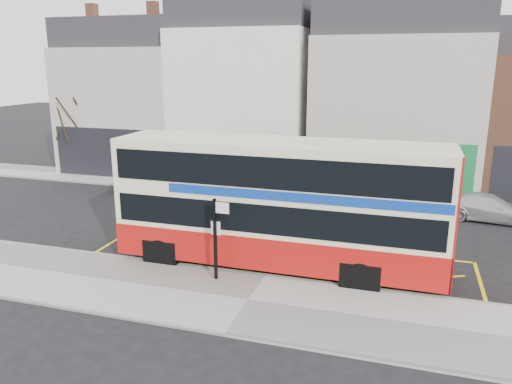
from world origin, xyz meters
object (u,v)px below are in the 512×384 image
(car_silver, at_px, (152,180))
(car_grey, at_px, (278,188))
(double_decker_bus, at_px, (280,203))
(street_tree_left, at_px, (72,106))
(bus_stop_post, at_px, (217,231))
(car_white, at_px, (488,208))
(street_tree_right, at_px, (441,129))

(car_silver, xyz_separation_m, car_grey, (7.17, 0.62, -0.05))
(double_decker_bus, height_order, street_tree_left, street_tree_left)
(bus_stop_post, xyz_separation_m, car_silver, (-7.89, 10.07, -1.12))
(car_white, distance_m, street_tree_right, 4.93)
(double_decker_bus, bearing_deg, car_grey, 105.01)
(bus_stop_post, xyz_separation_m, street_tree_left, (-14.81, 12.68, 2.60))
(double_decker_bus, height_order, bus_stop_post, double_decker_bus)
(car_white, xyz_separation_m, street_tree_left, (-24.36, 2.62, 3.82))
(car_silver, bearing_deg, bus_stop_post, -151.19)
(double_decker_bus, distance_m, street_tree_right, 12.70)
(double_decker_bus, relative_size, car_white, 2.72)
(car_grey, bearing_deg, bus_stop_post, 171.34)
(bus_stop_post, xyz_separation_m, car_white, (9.55, 10.06, -1.22))
(street_tree_right, bearing_deg, street_tree_left, -178.80)
(car_grey, height_order, car_white, car_grey)
(double_decker_bus, xyz_separation_m, street_tree_left, (-16.44, 10.80, 2.02))
(double_decker_bus, bearing_deg, street_tree_left, 146.84)
(double_decker_bus, bearing_deg, car_silver, 139.42)
(car_grey, height_order, street_tree_left, street_tree_left)
(car_silver, bearing_deg, double_decker_bus, -139.98)
(car_grey, height_order, street_tree_right, street_tree_right)
(bus_stop_post, xyz_separation_m, car_grey, (-0.71, 10.69, -1.18))
(double_decker_bus, height_order, car_white, double_decker_bus)
(double_decker_bus, height_order, car_grey, double_decker_bus)
(double_decker_bus, relative_size, bus_stop_post, 4.14)
(bus_stop_post, height_order, street_tree_left, street_tree_left)
(car_silver, bearing_deg, car_white, -99.29)
(car_white, bearing_deg, double_decker_bus, 142.57)
(car_white, height_order, street_tree_right, street_tree_right)
(street_tree_left, bearing_deg, car_grey, -8.03)
(car_silver, height_order, street_tree_right, street_tree_right)
(street_tree_left, bearing_deg, bus_stop_post, -40.56)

